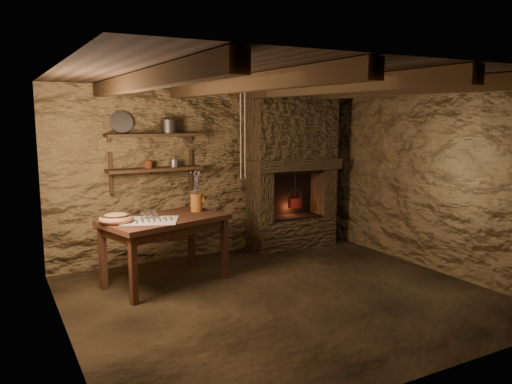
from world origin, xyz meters
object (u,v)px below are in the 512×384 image
stoneware_jug (197,194)px  wooden_bowl (116,219)px  iron_stockpot (169,127)px  work_table (166,248)px  red_pot (295,202)px

stoneware_jug → wooden_bowl: 1.08m
stoneware_jug → iron_stockpot: iron_stockpot is taller
stoneware_jug → iron_stockpot: 1.04m
wooden_bowl → iron_stockpot: iron_stockpot is taller
work_table → iron_stockpot: (0.35, 0.79, 1.41)m
stoneware_jug → red_pot: (1.79, 0.50, -0.32)m
work_table → wooden_bowl: (-0.57, -0.03, 0.42)m
work_table → red_pot: (2.26, 0.67, 0.27)m
stoneware_jug → wooden_bowl: (-1.05, -0.20, -0.17)m
work_table → stoneware_jug: 0.78m
red_pot → wooden_bowl: bearing=-166.1°
wooden_bowl → iron_stockpot: size_ratio=1.82×
stoneware_jug → iron_stockpot: size_ratio=2.42×
work_table → stoneware_jug: bearing=4.0°
work_table → iron_stockpot: bearing=50.2°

